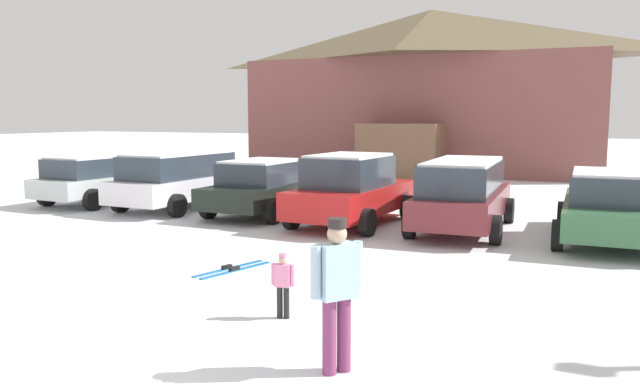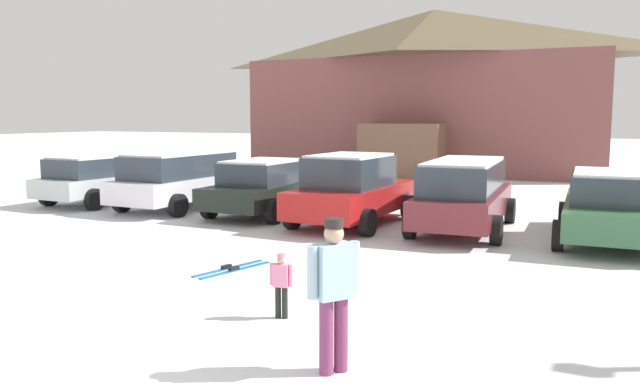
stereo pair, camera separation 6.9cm
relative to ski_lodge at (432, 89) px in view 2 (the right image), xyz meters
The scene contains 10 objects.
ski_lodge is the anchor object (origin of this frame).
parked_silver_wagon 17.84m from the ski_lodge, 109.30° to the right, with size 2.28×4.36×1.51m.
parked_white_suv 16.97m from the ski_lodge, 100.02° to the right, with size 2.26×4.64×1.66m.
parked_black_sedan 16.67m from the ski_lodge, 90.09° to the right, with size 2.21×4.37×1.53m.
parked_red_sedan 17.32m from the ski_lodge, 80.68° to the right, with size 2.31×4.40×1.78m.
parked_maroon_van 17.58m from the ski_lodge, 71.52° to the right, with size 2.32×4.90×1.69m.
parked_green_coupe 18.84m from the ski_lodge, 62.30° to the right, with size 2.28×4.79×1.56m.
skier_adult_in_blue_parka 26.26m from the ski_lodge, 76.31° to the right, with size 0.43×0.53×1.67m.
skier_child_in_pink_snowsuit 24.73m from the ski_lodge, 78.73° to the right, with size 0.33×0.16×0.89m.
pair_of_skis 22.59m from the ski_lodge, 83.08° to the right, with size 0.69×1.63×0.08m.
Camera 2 is at (4.61, -3.53, 2.72)m, focal length 35.00 mm.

